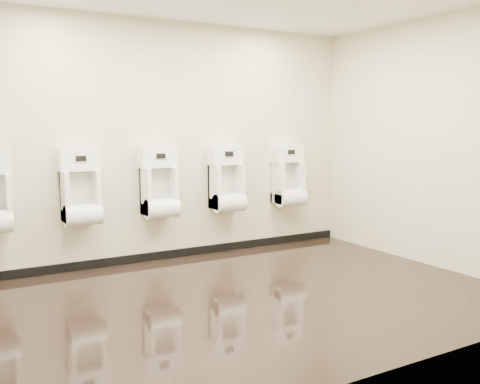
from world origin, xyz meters
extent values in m
cube|color=black|center=(0.00, 0.00, 0.00)|extent=(5.00, 3.50, 0.00)
cube|color=beige|center=(0.00, 1.75, 1.40)|extent=(5.00, 0.02, 2.80)
cube|color=beige|center=(0.00, -1.75, 1.40)|extent=(5.00, 0.02, 2.80)
cube|color=beige|center=(2.50, 0.00, 1.40)|extent=(0.02, 3.50, 2.80)
cube|color=black|center=(0.00, 1.74, 0.05)|extent=(5.00, 0.02, 0.10)
cylinder|color=silver|center=(-1.70, 1.65, 1.23)|extent=(0.01, 0.03, 0.03)
cube|color=silver|center=(-1.04, 1.61, 0.84)|extent=(0.38, 0.27, 0.54)
cube|color=silver|center=(-1.04, 1.70, 0.88)|extent=(0.28, 0.01, 0.42)
cylinder|color=silver|center=(-1.04, 1.54, 0.65)|extent=(0.38, 0.23, 0.23)
cube|color=silver|center=(-1.04, 1.65, 1.23)|extent=(0.42, 0.20, 0.23)
cube|color=black|center=(-1.04, 1.54, 1.25)|extent=(0.11, 0.01, 0.06)
cube|color=silver|center=(-1.04, 1.55, 1.25)|extent=(0.13, 0.01, 0.08)
cylinder|color=silver|center=(-0.82, 1.65, 1.23)|extent=(0.01, 0.03, 0.03)
cube|color=silver|center=(-0.14, 1.61, 0.84)|extent=(0.38, 0.27, 0.54)
cube|color=silver|center=(-0.14, 1.70, 0.88)|extent=(0.28, 0.01, 0.42)
cylinder|color=silver|center=(-0.14, 1.54, 0.65)|extent=(0.38, 0.23, 0.23)
cube|color=silver|center=(-0.14, 1.65, 1.23)|extent=(0.42, 0.20, 0.23)
cube|color=black|center=(-0.14, 1.54, 1.25)|extent=(0.11, 0.01, 0.06)
cube|color=silver|center=(-0.14, 1.55, 1.25)|extent=(0.13, 0.01, 0.08)
cylinder|color=silver|center=(0.08, 1.65, 1.23)|extent=(0.01, 0.03, 0.03)
cube|color=silver|center=(0.74, 1.61, 0.84)|extent=(0.38, 0.27, 0.54)
cube|color=silver|center=(0.74, 1.70, 0.88)|extent=(0.28, 0.01, 0.42)
cylinder|color=silver|center=(0.74, 1.54, 0.65)|extent=(0.38, 0.23, 0.23)
cube|color=silver|center=(0.74, 1.65, 1.23)|extent=(0.42, 0.20, 0.23)
cube|color=black|center=(0.74, 1.54, 1.25)|extent=(0.11, 0.01, 0.06)
cube|color=silver|center=(0.74, 1.55, 1.25)|extent=(0.13, 0.01, 0.08)
cylinder|color=silver|center=(0.96, 1.65, 1.23)|extent=(0.01, 0.03, 0.03)
cube|color=silver|center=(1.67, 1.61, 0.84)|extent=(0.38, 0.27, 0.54)
cube|color=silver|center=(1.67, 1.70, 0.88)|extent=(0.28, 0.01, 0.42)
cylinder|color=silver|center=(1.67, 1.54, 0.65)|extent=(0.38, 0.23, 0.23)
cube|color=silver|center=(1.67, 1.65, 1.23)|extent=(0.42, 0.20, 0.23)
cube|color=black|center=(1.67, 1.54, 1.25)|extent=(0.11, 0.01, 0.06)
cube|color=silver|center=(1.67, 1.55, 1.25)|extent=(0.13, 0.01, 0.08)
cylinder|color=silver|center=(1.89, 1.65, 1.23)|extent=(0.01, 0.03, 0.03)
camera|label=1|loc=(-2.40, -4.14, 1.60)|focal=40.00mm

